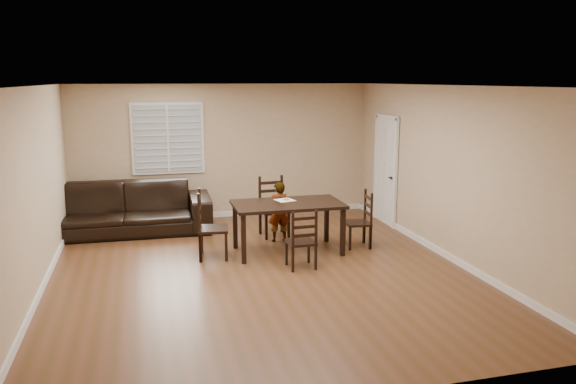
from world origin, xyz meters
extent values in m
plane|color=brown|center=(0.00, 0.00, 0.00)|extent=(7.00, 7.00, 0.00)
cube|color=tan|center=(0.00, 3.50, 1.35)|extent=(6.00, 0.04, 2.70)
cube|color=tan|center=(0.00, -3.50, 1.35)|extent=(6.00, 0.04, 2.70)
cube|color=tan|center=(-3.00, 0.00, 1.35)|extent=(0.04, 7.00, 2.70)
cube|color=tan|center=(3.00, 0.00, 1.35)|extent=(0.04, 7.00, 2.70)
cube|color=white|center=(0.00, 0.00, 2.70)|extent=(6.00, 7.00, 0.04)
cube|color=white|center=(-1.10, 3.45, 1.65)|extent=(1.40, 0.08, 1.40)
cube|color=white|center=(2.97, 2.20, 1.02)|extent=(0.06, 0.94, 2.05)
cylinder|color=#332114|center=(2.94, 1.90, 0.95)|extent=(0.06, 0.06, 0.02)
cube|color=white|center=(0.00, 3.48, 0.05)|extent=(6.00, 0.03, 0.10)
cube|color=white|center=(-2.98, 0.00, 0.05)|extent=(0.03, 7.00, 0.10)
cube|color=white|center=(2.98, 0.00, 0.05)|extent=(0.03, 7.00, 0.10)
cube|color=black|center=(0.64, 0.83, 0.80)|extent=(1.77, 1.01, 0.05)
cube|color=black|center=(-0.17, 0.42, 0.39)|extent=(0.07, 0.07, 0.78)
cube|color=black|center=(1.44, 0.41, 0.39)|extent=(0.07, 0.07, 0.78)
cube|color=black|center=(-0.16, 1.25, 0.39)|extent=(0.07, 0.07, 0.78)
cube|color=black|center=(1.44, 1.24, 0.39)|extent=(0.07, 0.07, 0.78)
cube|color=black|center=(0.65, 1.82, 0.46)|extent=(0.51, 0.48, 0.04)
cube|color=black|center=(0.63, 2.03, 0.54)|extent=(0.48, 0.08, 1.07)
cube|color=black|center=(0.45, 1.62, 0.22)|extent=(0.05, 0.05, 0.44)
cube|color=black|center=(0.87, 1.65, 0.22)|extent=(0.05, 0.05, 0.44)
cube|color=black|center=(0.42, 2.00, 0.22)|extent=(0.05, 0.05, 0.44)
cube|color=black|center=(0.84, 2.03, 0.22)|extent=(0.05, 0.05, 0.44)
cube|color=black|center=(0.63, 0.03, 0.39)|extent=(0.42, 0.39, 0.04)
cube|color=black|center=(0.64, -0.15, 0.46)|extent=(0.41, 0.05, 0.91)
cube|color=black|center=(0.80, 0.20, 0.19)|extent=(0.04, 0.04, 0.37)
cube|color=black|center=(0.45, 0.19, 0.19)|extent=(0.04, 0.04, 0.37)
cube|color=black|center=(0.81, -0.13, 0.19)|extent=(0.04, 0.04, 0.37)
cube|color=black|center=(0.46, -0.14, 0.19)|extent=(0.04, 0.04, 0.37)
cube|color=black|center=(-0.57, 0.84, 0.47)|extent=(0.52, 0.55, 0.04)
cube|color=black|center=(-0.78, 0.87, 0.54)|extent=(0.11, 0.49, 1.09)
cube|color=black|center=(-0.41, 0.61, 0.22)|extent=(0.05, 0.05, 0.45)
cube|color=black|center=(-0.35, 1.03, 0.22)|extent=(0.05, 0.05, 0.45)
cube|color=black|center=(-0.80, 0.66, 0.22)|extent=(0.05, 0.05, 0.45)
cube|color=black|center=(-0.74, 1.08, 0.22)|extent=(0.05, 0.05, 0.45)
cube|color=black|center=(1.85, 0.82, 0.41)|extent=(0.44, 0.47, 0.04)
cube|color=black|center=(2.03, 0.80, 0.48)|extent=(0.08, 0.43, 0.96)
cube|color=black|center=(1.70, 1.02, 0.20)|extent=(0.04, 0.04, 0.39)
cube|color=black|center=(1.66, 0.65, 0.20)|extent=(0.04, 0.04, 0.39)
cube|color=black|center=(2.04, 0.99, 0.20)|extent=(0.04, 0.04, 0.39)
cube|color=black|center=(2.00, 0.62, 0.20)|extent=(0.04, 0.04, 0.39)
imported|color=gray|center=(0.64, 1.47, 0.53)|extent=(0.39, 0.26, 1.06)
cube|color=beige|center=(0.64, 1.03, 0.83)|extent=(0.34, 0.34, 0.00)
torus|color=#BA7B42|center=(0.66, 1.03, 0.85)|extent=(0.10, 0.10, 0.03)
torus|color=white|center=(0.66, 1.03, 0.86)|extent=(0.09, 0.09, 0.02)
imported|color=black|center=(-1.98, 2.72, 0.46)|extent=(3.17, 1.31, 0.92)
camera|label=1|loc=(-1.60, -7.73, 2.79)|focal=35.00mm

